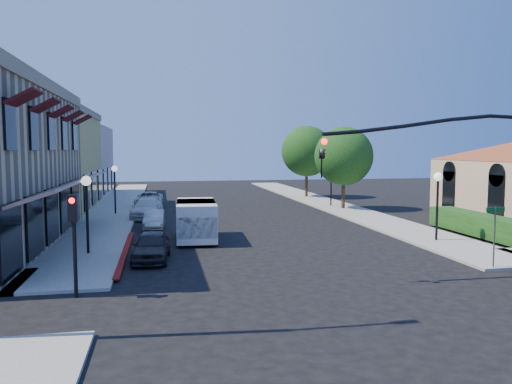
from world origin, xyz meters
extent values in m
plane|color=black|center=(0.00, 0.00, 0.00)|extent=(120.00, 120.00, 0.00)
cube|color=gray|center=(-8.75, 27.00, 0.06)|extent=(3.50, 50.00, 0.12)
cube|color=gray|center=(8.75, 27.00, 0.06)|extent=(3.50, 50.00, 0.12)
cube|color=maroon|center=(-6.90, 8.00, 0.00)|extent=(0.25, 10.00, 0.06)
cube|color=tan|center=(-10.65, 11.00, 7.80)|extent=(0.50, 18.20, 0.60)
cube|color=#561416|center=(-9.60, 11.00, 3.05)|extent=(1.75, 17.00, 0.67)
cube|color=#490E14|center=(-9.95, 4.00, 6.55)|extent=(1.02, 1.50, 0.60)
cube|color=#490E14|center=(-9.95, 7.40, 6.55)|extent=(1.02, 1.50, 0.60)
cube|color=#490E14|center=(-9.95, 10.80, 6.55)|extent=(1.02, 1.50, 0.60)
cube|color=#490E14|center=(-9.95, 14.20, 6.55)|extent=(1.02, 1.50, 0.60)
cube|color=#490E14|center=(-9.95, 17.60, 6.55)|extent=(1.02, 1.50, 0.60)
cube|color=black|center=(-10.45, 3.50, 1.60)|extent=(0.12, 2.60, 2.60)
cube|color=black|center=(-10.45, 6.90, 1.60)|extent=(0.12, 2.60, 2.60)
cube|color=black|center=(-10.45, 10.30, 1.60)|extent=(0.12, 2.60, 2.60)
cube|color=black|center=(-10.45, 13.70, 1.60)|extent=(0.12, 2.60, 2.60)
cube|color=black|center=(-10.45, 17.10, 1.60)|extent=(0.12, 2.60, 2.60)
cube|color=#DCC063|center=(-15.50, 26.00, 3.80)|extent=(10.00, 12.00, 7.60)
cube|color=beige|center=(-15.50, 38.00, 3.50)|extent=(10.00, 12.00, 7.00)
cube|color=black|center=(14.45, 11.50, 1.80)|extent=(0.12, 1.40, 2.80)
cube|color=black|center=(14.45, 16.50, 1.80)|extent=(0.12, 1.40, 2.80)
cube|color=#144112|center=(11.70, 9.00, 0.00)|extent=(1.40, 8.00, 1.10)
cylinder|color=#312013|center=(8.80, 22.00, 1.05)|extent=(0.28, 0.28, 2.10)
sphere|color=#144112|center=(8.80, 22.00, 4.20)|extent=(4.56, 4.56, 4.56)
cylinder|color=#312013|center=(8.80, 32.00, 1.14)|extent=(0.28, 0.28, 2.27)
sphere|color=#144112|center=(8.80, 32.00, 4.55)|extent=(4.94, 4.94, 4.94)
cylinder|color=black|center=(4.10, 1.50, 5.60)|extent=(7.80, 0.14, 0.14)
imported|color=black|center=(0.20, 1.50, 4.70)|extent=(0.20, 0.16, 1.00)
sphere|color=#FF0C0C|center=(0.20, 1.32, 5.00)|extent=(0.22, 0.22, 0.22)
cylinder|color=black|center=(-8.00, 1.50, 1.50)|extent=(0.12, 0.12, 3.00)
cube|color=black|center=(-8.00, 1.35, 2.90)|extent=(0.28, 0.22, 0.85)
sphere|color=#FF0C0C|center=(-8.00, 1.23, 3.15)|extent=(0.18, 0.18, 0.18)
cylinder|color=#595B5E|center=(7.50, 2.20, 1.25)|extent=(0.06, 0.06, 2.50)
cube|color=#0C591E|center=(7.50, 2.20, 2.40)|extent=(0.80, 0.04, 0.18)
cylinder|color=black|center=(-8.50, 8.00, 1.60)|extent=(0.12, 0.12, 3.20)
sphere|color=white|center=(-8.50, 8.00, 3.35)|extent=(0.44, 0.44, 0.44)
cylinder|color=black|center=(-8.50, 22.00, 1.60)|extent=(0.12, 0.12, 3.20)
sphere|color=white|center=(-8.50, 22.00, 3.35)|extent=(0.44, 0.44, 0.44)
cylinder|color=black|center=(8.50, 8.00, 1.60)|extent=(0.12, 0.12, 3.20)
sphere|color=white|center=(8.50, 8.00, 3.35)|extent=(0.44, 0.44, 0.44)
cylinder|color=black|center=(8.50, 24.00, 1.60)|extent=(0.12, 0.12, 3.20)
sphere|color=white|center=(8.50, 24.00, 3.35)|extent=(0.44, 0.44, 0.44)
cube|color=silver|center=(-3.48, 10.95, 1.09)|extent=(2.20, 4.66, 1.87)
cube|color=silver|center=(-3.58, 8.98, 0.99)|extent=(1.95, 0.72, 1.04)
cube|color=black|center=(-3.56, 9.34, 1.50)|extent=(1.77, 0.19, 0.93)
cube|color=black|center=(-3.47, 11.26, 1.56)|extent=(2.12, 2.79, 0.93)
cylinder|color=black|center=(-4.44, 9.44, 0.34)|extent=(0.29, 0.70, 0.68)
cylinder|color=black|center=(-4.28, 12.55, 0.34)|extent=(0.29, 0.70, 0.68)
cylinder|color=black|center=(-2.68, 9.35, 0.34)|extent=(0.29, 0.70, 0.68)
cylinder|color=black|center=(-2.52, 12.46, 0.34)|extent=(0.29, 0.70, 0.68)
imported|color=black|center=(-5.71, 6.49, 0.62)|extent=(1.78, 3.76, 1.24)
imported|color=silver|center=(-5.69, 15.20, 0.54)|extent=(1.26, 3.32, 1.08)
imported|color=silver|center=(-6.20, 20.00, 0.67)|extent=(2.43, 4.80, 1.33)
imported|color=#B5B7BB|center=(-6.20, 26.00, 0.65)|extent=(2.31, 4.72, 1.29)
camera|label=1|loc=(-5.30, -14.93, 4.74)|focal=35.00mm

